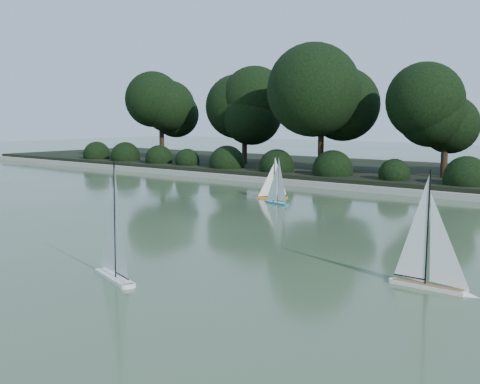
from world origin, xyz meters
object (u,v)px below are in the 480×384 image
(sailboat_white_a, at_px, (111,259))
(sailboat_white_b, at_px, (436,270))
(sailboat_orange, at_px, (270,191))
(sailboat_teal, at_px, (275,195))

(sailboat_white_a, bearing_deg, sailboat_white_b, 31.60)
(sailboat_white_a, relative_size, sailboat_orange, 1.37)
(sailboat_white_a, height_order, sailboat_teal, sailboat_white_a)
(sailboat_white_b, height_order, sailboat_teal, sailboat_white_b)
(sailboat_white_b, bearing_deg, sailboat_teal, 141.15)
(sailboat_white_a, xyz_separation_m, sailboat_orange, (-3.00, 7.60, -0.07))
(sailboat_white_a, relative_size, sailboat_white_b, 1.05)
(sailboat_white_a, xyz_separation_m, sailboat_teal, (-2.35, 6.91, -0.06))
(sailboat_white_a, xyz_separation_m, sailboat_white_b, (3.53, 2.17, -0.02))
(sailboat_orange, relative_size, sailboat_teal, 0.93)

